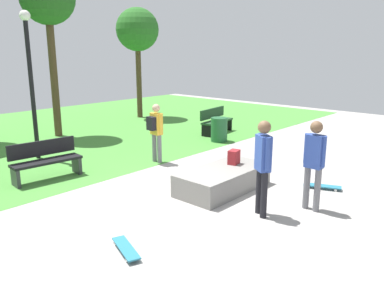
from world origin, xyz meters
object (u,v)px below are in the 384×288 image
skater_watching (314,159)px  park_bench_by_oak (46,159)px  skater_performing_trick (263,161)px  tree_leaning_ash (137,31)px  skateboard_by_ledge (322,186)px  trash_bin (219,130)px  concrete_ledge (223,179)px  park_bench_far_right (216,120)px  lamp_post (30,71)px  pedestrian_with_backpack (156,128)px  backpack_on_ledge (234,157)px  tree_broad_elm (48,0)px  skateboard_spare (126,248)px

skater_watching → park_bench_by_oak: bearing=114.4°
skater_performing_trick → tree_leaning_ash: (5.60, 9.96, 2.74)m
skateboard_by_ledge → trash_bin: bearing=65.2°
concrete_ledge → park_bench_far_right: 6.00m
skater_performing_trick → trash_bin: size_ratio=2.22×
skater_performing_trick → lamp_post: lamp_post is taller
park_bench_far_right → pedestrian_with_backpack: 4.30m
backpack_on_ledge → skateboard_by_ledge: (1.05, -1.65, -0.57)m
park_bench_by_oak → trash_bin: (5.83, -0.61, -0.08)m
skater_watching → concrete_ledge: bearing=97.9°
skater_performing_trick → tree_broad_elm: (1.05, 9.09, 3.53)m
skater_performing_trick → skateboard_spare: size_ratio=2.17×
skateboard_by_ledge → lamp_post: size_ratio=0.20×
skateboard_by_ledge → skater_watching: bearing=-165.7°
park_bench_far_right → tree_leaning_ash: size_ratio=0.34×
concrete_ledge → pedestrian_with_backpack: bearing=79.7°
skater_watching → park_bench_far_right: 7.24m
backpack_on_ledge → tree_broad_elm: 8.64m
park_bench_far_right → park_bench_by_oak: same height
skateboard_by_ledge → tree_broad_elm: (-1.07, 9.34, 4.52)m
skater_performing_trick → skater_watching: (0.86, -0.57, -0.04)m
backpack_on_ledge → tree_leaning_ash: 10.19m
pedestrian_with_backpack → tree_leaning_ash: bearing=52.9°
skateboard_spare → park_bench_far_right: size_ratio=0.50×
skater_performing_trick → pedestrian_with_backpack: skater_performing_trick is taller
trash_bin → skateboard_spare: bearing=-152.5°
skater_watching → park_bench_by_oak: 6.04m
skater_performing_trick → park_bench_by_oak: (-1.62, 4.90, -0.57)m
concrete_ledge → tree_broad_elm: tree_broad_elm is taller
skater_watching → lamp_post: 7.72m
backpack_on_ledge → park_bench_by_oak: bearing=114.5°
tree_broad_elm → concrete_ledge: bearing=-93.3°
skateboard_spare → lamp_post: size_ratio=0.20×
park_bench_far_right → pedestrian_with_backpack: (-4.10, -1.21, 0.47)m
skateboard_by_ledge → pedestrian_with_backpack: 4.47m
park_bench_by_oak → concrete_ledge: bearing=-58.1°
skateboard_spare → pedestrian_with_backpack: bearing=41.7°
concrete_ledge → park_bench_by_oak: bearing=121.9°
backpack_on_ledge → park_bench_far_right: (4.12, 3.82, -0.16)m
park_bench_by_oak → tree_leaning_ash: size_ratio=0.34×
park_bench_far_right → lamp_post: bearing=165.2°
backpack_on_ledge → lamp_post: 6.02m
tree_broad_elm → lamp_post: size_ratio=1.40×
skater_performing_trick → park_bench_by_oak: bearing=108.3°
skateboard_spare → pedestrian_with_backpack: (3.62, 3.23, 0.89)m
concrete_ledge → skateboard_spare: concrete_ledge is taller
park_bench_by_oak → skateboard_by_ledge: bearing=-54.1°
concrete_ledge → trash_bin: size_ratio=2.70×
backpack_on_ledge → tree_broad_elm: size_ratio=0.06×
backpack_on_ledge → skateboard_by_ledge: 2.04m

